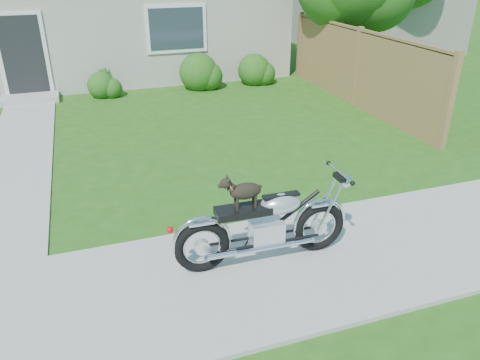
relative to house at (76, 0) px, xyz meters
name	(u,v)px	position (x,y,z in m)	size (l,w,h in m)	color
ground	(131,298)	(0.00, -11.99, -2.16)	(80.00, 80.00, 0.00)	#235114
sidewalk	(131,297)	(0.00, -11.99, -2.14)	(24.00, 2.20, 0.04)	#9E9B93
walkway	(20,152)	(-1.50, -6.99, -2.14)	(1.20, 8.00, 0.03)	#9E9B93
house	(76,0)	(0.00, 0.00, 0.00)	(12.60, 7.03, 4.50)	#A9A398
fence	(357,67)	(6.30, -6.24, -1.22)	(0.12, 6.62, 1.90)	olive
shrub_row	(91,82)	(0.06, -3.49, -1.73)	(10.37, 1.12, 1.12)	#255616
potted_plant_right	(105,83)	(0.42, -3.44, -1.80)	(0.40, 0.40, 0.72)	#195B1A
motorcycle_with_dog	(266,223)	(1.67, -11.84, -1.60)	(2.22, 0.60, 1.18)	black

